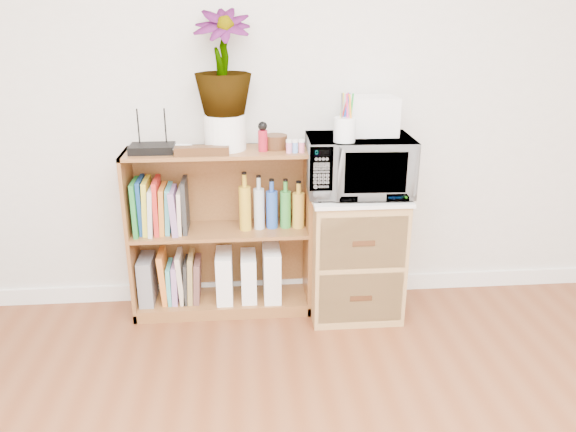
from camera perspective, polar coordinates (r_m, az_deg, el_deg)
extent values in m
cube|color=white|center=(3.48, -0.68, -7.18)|extent=(4.00, 0.02, 0.10)
cube|color=brown|center=(3.18, -6.84, -1.72)|extent=(1.00, 0.30, 0.95)
cube|color=#9E7542|center=(3.21, 6.73, -3.86)|extent=(0.50, 0.45, 0.70)
imported|color=silver|center=(3.03, 7.16, 5.13)|extent=(0.57, 0.39, 0.31)
cylinder|color=white|center=(2.87, 5.77, 8.73)|extent=(0.11, 0.11, 0.12)
cube|color=white|center=(3.05, 8.51, 10.05)|extent=(0.25, 0.21, 0.20)
cube|color=black|center=(3.04, -13.64, 6.67)|extent=(0.23, 0.16, 0.04)
imported|color=white|center=(3.01, -10.91, 6.66)|extent=(0.13, 0.13, 0.03)
cylinder|color=white|center=(3.03, -6.41, 8.48)|extent=(0.22, 0.22, 0.19)
imported|color=#2A6A2A|center=(2.98, -6.68, 15.22)|extent=(0.30, 0.30, 0.53)
cube|color=#39240F|center=(2.93, -8.74, 6.56)|extent=(0.28, 0.07, 0.04)
cylinder|color=maroon|center=(2.98, -2.58, 7.64)|extent=(0.05, 0.05, 0.11)
cylinder|color=#3C2110|center=(3.04, -1.29, 7.53)|extent=(0.13, 0.13, 0.07)
cube|color=pink|center=(2.95, 0.74, 6.99)|extent=(0.11, 0.04, 0.06)
cube|color=slate|center=(3.33, -14.09, -6.23)|extent=(0.08, 0.22, 0.27)
cube|color=white|center=(3.27, -6.47, -6.03)|extent=(0.09, 0.23, 0.29)
cube|color=white|center=(3.27, -4.02, -6.10)|extent=(0.09, 0.22, 0.27)
cube|color=white|center=(3.27, -1.68, -5.75)|extent=(0.10, 0.24, 0.30)
cube|color=#217C30|center=(3.17, -15.11, 0.99)|extent=(0.02, 0.20, 0.30)
cube|color=navy|center=(3.16, -14.63, 1.03)|extent=(0.02, 0.20, 0.30)
cube|color=gold|center=(3.16, -14.13, 1.04)|extent=(0.04, 0.20, 0.30)
cube|color=beige|center=(3.16, -13.59, 0.71)|extent=(0.04, 0.20, 0.26)
cube|color=red|center=(3.15, -13.11, 1.07)|extent=(0.03, 0.20, 0.30)
cube|color=orange|center=(3.15, -12.55, 0.73)|extent=(0.04, 0.20, 0.26)
cube|color=teal|center=(3.15, -12.01, 0.70)|extent=(0.04, 0.20, 0.25)
cube|color=#926DA3|center=(3.14, -11.42, 0.67)|extent=(0.04, 0.20, 0.25)
cube|color=beige|center=(3.14, -10.86, 0.61)|extent=(0.03, 0.20, 0.24)
cube|color=#282828|center=(3.13, -10.41, 1.08)|extent=(0.02, 0.20, 0.29)
cylinder|color=gold|center=(3.11, -4.40, 1.52)|extent=(0.07, 0.07, 0.32)
cylinder|color=silver|center=(3.11, -2.97, 1.36)|extent=(0.06, 0.06, 0.30)
cylinder|color=blue|center=(3.12, -1.66, 1.18)|extent=(0.06, 0.06, 0.27)
cylinder|color=green|center=(3.13, -0.26, 1.20)|extent=(0.06, 0.06, 0.27)
cylinder|color=gold|center=(3.13, 1.05, 1.15)|extent=(0.07, 0.07, 0.26)
cube|color=orange|center=(3.31, -12.47, -5.99)|extent=(0.05, 0.19, 0.30)
cube|color=teal|center=(3.32, -11.87, -6.56)|extent=(0.03, 0.19, 0.22)
cube|color=#A074AF|center=(3.32, -11.33, -6.51)|extent=(0.04, 0.19, 0.23)
cube|color=beige|center=(3.30, -10.79, -6.03)|extent=(0.04, 0.19, 0.29)
cube|color=#242424|center=(3.31, -10.28, -6.39)|extent=(0.03, 0.19, 0.24)
cube|color=olive|center=(3.29, -9.81, -6.07)|extent=(0.04, 0.19, 0.28)
cube|color=brown|center=(3.30, -9.18, -6.35)|extent=(0.05, 0.19, 0.25)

